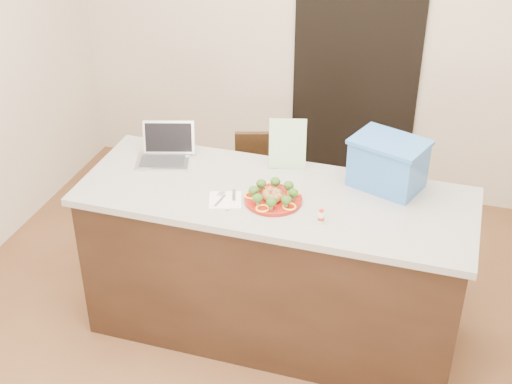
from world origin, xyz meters
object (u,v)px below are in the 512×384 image
(yogurt_bottle, at_px, (321,217))
(chair, at_px, (262,193))
(plate, at_px, (273,199))
(blue_box, at_px, (388,163))
(island, at_px, (274,264))
(laptop, at_px, (166,150))
(napkin, at_px, (225,200))

(yogurt_bottle, height_order, chair, yogurt_bottle)
(plate, distance_m, blue_box, 0.63)
(island, height_order, laptop, laptop)
(island, height_order, blue_box, blue_box)
(island, distance_m, laptop, 0.88)
(island, height_order, plate, plate)
(blue_box, height_order, chair, blue_box)
(island, height_order, chair, island)
(plate, bearing_deg, blue_box, 31.92)
(plate, height_order, chair, plate)
(island, xyz_separation_m, blue_box, (0.53, 0.25, 0.59))
(napkin, bearing_deg, laptop, 145.40)
(laptop, xyz_separation_m, blue_box, (1.22, 0.07, 0.08))
(island, xyz_separation_m, plate, (0.01, -0.08, 0.47))
(napkin, bearing_deg, blue_box, 27.30)
(island, height_order, napkin, napkin)
(blue_box, bearing_deg, laptop, -157.27)
(island, bearing_deg, napkin, -147.75)
(napkin, relative_size, chair, 0.19)
(plate, relative_size, napkin, 1.80)
(napkin, bearing_deg, yogurt_bottle, -5.19)
(blue_box, distance_m, chair, 1.05)
(plate, height_order, laptop, laptop)
(laptop, bearing_deg, island, -31.27)
(plate, bearing_deg, laptop, 160.04)
(island, relative_size, chair, 2.34)
(island, bearing_deg, laptop, 165.39)
(chair, bearing_deg, blue_box, -43.41)
(plate, height_order, napkin, plate)
(yogurt_bottle, bearing_deg, laptop, 159.36)
(plate, height_order, yogurt_bottle, yogurt_bottle)
(island, distance_m, yogurt_bottle, 0.59)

